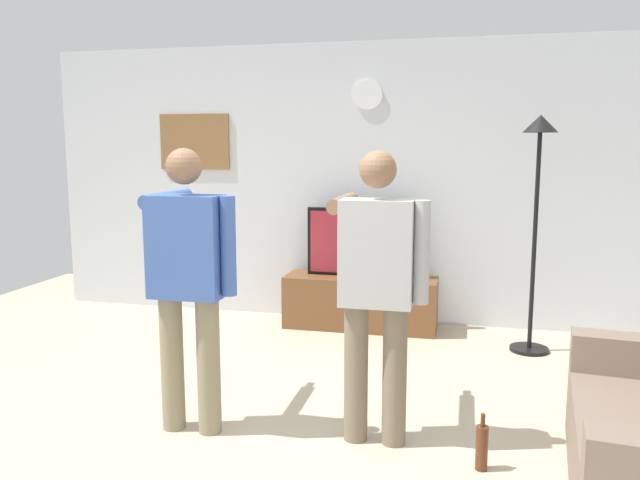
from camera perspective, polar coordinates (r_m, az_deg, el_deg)
ground_plane at (r=3.74m, az=-4.91°, el=-18.93°), size 8.40×8.40×0.00m
back_wall at (r=6.19m, az=3.48°, el=5.11°), size 6.40×0.10×2.70m
tv_stand at (r=6.01m, az=3.69°, el=-5.67°), size 1.44×0.47×0.49m
television at (r=5.94m, az=3.82°, el=-0.22°), size 1.04×0.07×0.65m
wall_clock at (r=6.13m, az=4.34°, el=13.02°), size 0.28×0.03×0.28m
framed_picture at (r=6.63m, az=-11.29°, el=8.73°), size 0.75×0.04×0.56m
floor_lamp at (r=5.43m, az=19.12°, el=4.75°), size 0.32×0.32×1.97m
person_standing_nearer_lamp at (r=3.80m, az=-11.86°, el=-2.99°), size 0.61×0.78×1.71m
person_standing_nearer_couch at (r=3.59m, az=5.16°, el=-3.73°), size 0.59×0.78×1.70m
beverage_bottle at (r=3.64m, az=14.47°, el=-17.72°), size 0.07×0.07×0.31m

